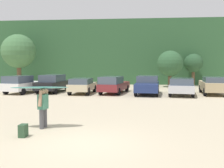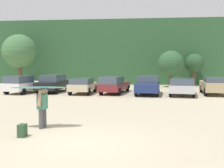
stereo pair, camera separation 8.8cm
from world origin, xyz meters
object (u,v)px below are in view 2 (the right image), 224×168
parked_car_silver (182,86)px  parked_car_tan (214,85)px  parked_car_black (53,83)px  surfboard_teal (39,88)px  parked_car_white (22,84)px  parked_car_maroon (114,85)px  backpack_dropped (22,131)px  person_adult (42,106)px  parked_car_navy (148,85)px  parked_car_champagne (83,85)px

parked_car_silver → parked_car_tan: bearing=-65.3°
parked_car_black → surfboard_teal: surfboard_teal is taller
parked_car_white → parked_car_maroon: 8.06m
parked_car_maroon → surfboard_teal: bearing=-177.3°
parked_car_white → backpack_dropped: 14.90m
parked_car_tan → person_adult: (-10.04, -12.82, 0.11)m
parked_car_maroon → parked_car_navy: 2.94m
surfboard_teal → backpack_dropped: surfboard_teal is taller
parked_car_champagne → parked_car_maroon: bearing=-78.8°
parked_car_black → parked_car_navy: parked_car_black is taller
person_adult → parked_car_white: bearing=-55.9°
parked_car_navy → backpack_dropped: parked_car_navy is taller
parked_car_black → parked_car_tan: bearing=-87.9°
parked_car_black → parked_car_champagne: parked_car_black is taller
parked_car_white → parked_car_black: bearing=-54.7°
parked_car_silver → surfboard_teal: surfboard_teal is taller
parked_car_silver → parked_car_champagne: bearing=97.4°
parked_car_maroon → parked_car_tan: 8.45m
parked_car_black → backpack_dropped: 15.14m
parked_car_maroon → surfboard_teal: size_ratio=2.13×
surfboard_teal → parked_car_silver: bearing=-131.5°
parked_car_white → parked_car_champagne: parked_car_white is taller
parked_car_maroon → parked_car_silver: size_ratio=1.00×
parked_car_white → parked_car_maroon: (8.04, 0.62, -0.02)m
parked_car_maroon → parked_car_tan: (8.45, 0.01, 0.01)m
parked_car_silver → person_adult: (-7.30, -12.07, 0.14)m
parked_car_black → backpack_dropped: size_ratio=10.16×
parked_car_silver → backpack_dropped: parked_car_silver is taller
surfboard_teal → parked_car_champagne: bearing=-95.6°
parked_car_white → parked_car_champagne: (5.36, 0.19, -0.07)m
parked_car_white → parked_car_navy: (10.96, 0.30, -0.00)m
parked_car_silver → backpack_dropped: size_ratio=11.12×
parked_car_navy → person_adult: (-4.51, -12.49, 0.10)m
backpack_dropped → parked_car_white: bearing=114.7°
parked_car_maroon → person_adult: bearing=-176.9°
parked_car_champagne → parked_car_silver: (8.39, -0.30, 0.03)m
parked_car_champagne → parked_car_black: bearing=74.5°
parked_car_tan → parked_car_champagne: bearing=97.8°
person_adult → backpack_dropped: 1.52m
parked_car_white → parked_car_silver: parked_car_white is taller
parked_car_black → parked_car_navy: 8.58m
parked_car_maroon → parked_car_navy: bearing=-86.1°
parked_car_maroon → person_adult: 12.90m
surfboard_teal → backpack_dropped: size_ratio=5.23×
parked_car_maroon → parked_car_navy: (2.92, -0.32, 0.02)m
parked_car_maroon → parked_car_champagne: bearing=109.3°
parked_car_maroon → parked_car_silver: parked_car_maroon is taller
parked_car_silver → parked_car_tan: parked_car_tan is taller
parked_car_tan → backpack_dropped: size_ratio=9.71×
parked_car_maroon → person_adult: person_adult is taller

